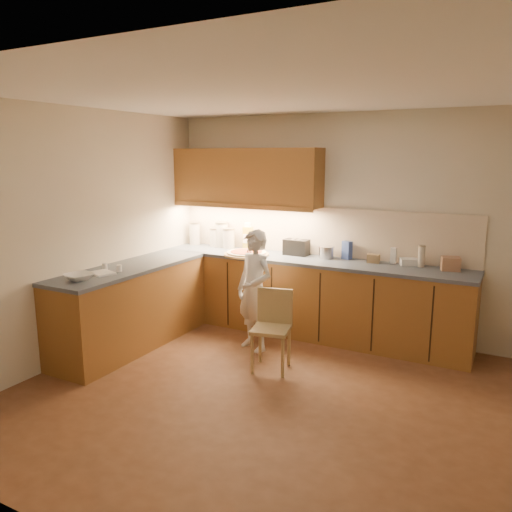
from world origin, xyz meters
name	(u,v)px	position (x,y,z in m)	size (l,w,h in m)	color
room	(274,210)	(0.00, 0.00, 1.68)	(4.54, 4.50, 2.62)	brown
l_counter	(249,300)	(-0.92, 1.25, 0.46)	(3.77, 2.62, 0.92)	#925F2A
backsplash	(317,231)	(-0.38, 1.99, 1.21)	(3.75, 0.02, 0.58)	beige
upper_cabinets	(246,177)	(-1.27, 1.82, 1.85)	(1.95, 0.36, 0.73)	#925F2A
pizza_on_board	(247,253)	(-1.11, 1.53, 0.94)	(0.55, 0.55, 0.22)	tan
child	(255,290)	(-0.70, 0.97, 0.67)	(0.49, 0.32, 1.33)	white
wooden_chair	(273,323)	(-0.30, 0.61, 0.46)	(0.43, 0.43, 0.80)	tan
mixing_bowl	(79,277)	(-1.95, -0.31, 0.95)	(0.26, 0.26, 0.06)	white
canister_a	(195,233)	(-2.10, 1.87, 1.07)	(0.15, 0.15, 0.31)	beige
canister_b	(215,237)	(-1.77, 1.86, 1.05)	(0.14, 0.14, 0.25)	silver
canister_c	(222,234)	(-1.68, 1.89, 1.09)	(0.18, 0.18, 0.33)	beige
canister_d	(229,238)	(-1.54, 1.84, 1.05)	(0.16, 0.16, 0.27)	beige
oil_jug	(248,237)	(-1.28, 1.87, 1.08)	(0.12, 0.09, 0.35)	gold
toaster	(296,247)	(-0.58, 1.84, 1.02)	(0.30, 0.18, 0.20)	black
steel_pot	(326,252)	(-0.19, 1.83, 0.99)	(0.19, 0.19, 0.14)	#B6B7BC
blue_box	(347,250)	(0.04, 1.90, 1.03)	(0.11, 0.07, 0.21)	#324B98
card_box_a	(373,259)	(0.37, 1.83, 0.97)	(0.13, 0.10, 0.10)	#9B7D53
white_bottle	(393,256)	(0.58, 1.89, 1.01)	(0.06, 0.06, 0.18)	white
flat_pack	(409,262)	(0.75, 1.89, 0.96)	(0.19, 0.13, 0.08)	silver
tall_jar	(421,256)	(0.88, 1.86, 1.04)	(0.08, 0.08, 0.24)	beige
card_box_b	(451,264)	(1.19, 1.83, 0.99)	(0.19, 0.14, 0.14)	tan
dough_cloth	(102,273)	(-1.95, -0.01, 0.93)	(0.25, 0.19, 0.02)	white
spice_jar_a	(105,266)	(-2.06, 0.14, 0.96)	(0.05, 0.05, 0.07)	silver
spice_jar_b	(119,268)	(-1.86, 0.15, 0.96)	(0.05, 0.05, 0.07)	silver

